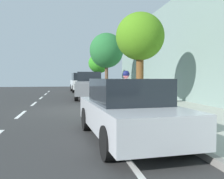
% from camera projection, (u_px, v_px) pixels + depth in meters
% --- Properties ---
extents(ground, '(60.10, 60.10, 0.00)m').
position_uv_depth(ground, '(85.00, 110.00, 11.66)').
color(ground, '#303030').
extents(sidewalk, '(4.25, 37.56, 0.14)m').
position_uv_depth(sidewalk, '(164.00, 107.00, 12.38)').
color(sidewalk, '#A1A497').
rests_on(sidewalk, ground).
extents(curb_edge, '(0.16, 37.56, 0.14)m').
position_uv_depth(curb_edge, '(121.00, 108.00, 11.98)').
color(curb_edge, gray).
rests_on(curb_edge, ground).
extents(lane_stripe_centre, '(0.14, 35.80, 0.01)m').
position_uv_depth(lane_stripe_centre, '(21.00, 114.00, 10.30)').
color(lane_stripe_centre, white).
rests_on(lane_stripe_centre, ground).
extents(lane_stripe_bike_edge, '(0.12, 37.56, 0.01)m').
position_uv_depth(lane_stripe_bike_edge, '(91.00, 110.00, 11.72)').
color(lane_stripe_bike_edge, white).
rests_on(lane_stripe_bike_edge, ground).
extents(building_facade, '(0.50, 37.56, 6.70)m').
position_uv_depth(building_facade, '(208.00, 42.00, 12.65)').
color(building_facade, gray).
rests_on(building_facade, ground).
extents(parked_sedan_silver_second, '(2.06, 4.51, 1.52)m').
position_uv_depth(parked_sedan_silver_second, '(127.00, 110.00, 6.09)').
color(parked_sedan_silver_second, '#B7BABF').
rests_on(parked_sedan_silver_second, ground).
extents(parked_pickup_grey_mid, '(2.31, 5.42, 1.95)m').
position_uv_depth(parked_pickup_grey_mid, '(89.00, 86.00, 17.89)').
color(parked_pickup_grey_mid, slate).
rests_on(parked_pickup_grey_mid, ground).
extents(parked_suv_white_far, '(2.11, 4.77, 1.99)m').
position_uv_depth(parked_suv_white_far, '(81.00, 82.00, 26.34)').
color(parked_suv_white_far, white).
rests_on(parked_suv_white_far, ground).
extents(bicycle_at_curb, '(1.72, 0.46, 0.74)m').
position_uv_depth(bicycle_at_curb, '(119.00, 106.00, 10.22)').
color(bicycle_at_curb, black).
rests_on(bicycle_at_curb, ground).
extents(cyclist_with_backpack, '(0.47, 0.61, 1.82)m').
position_uv_depth(cyclist_with_backpack, '(127.00, 88.00, 9.78)').
color(cyclist_with_backpack, '#C6B284').
rests_on(cyclist_with_backpack, ground).
extents(street_tree_near_cyclist, '(2.43, 2.43, 4.65)m').
position_uv_depth(street_tree_near_cyclist, '(140.00, 38.00, 12.37)').
color(street_tree_near_cyclist, brown).
rests_on(street_tree_near_cyclist, sidewalk).
extents(street_tree_mid_block, '(3.08, 3.08, 5.46)m').
position_uv_depth(street_tree_mid_block, '(107.00, 51.00, 22.62)').
color(street_tree_mid_block, brown).
rests_on(street_tree_mid_block, sidewalk).
extents(street_tree_far_end, '(2.36, 2.36, 4.10)m').
position_uv_depth(street_tree_far_end, '(99.00, 64.00, 27.93)').
color(street_tree_far_end, brown).
rests_on(street_tree_far_end, sidewalk).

